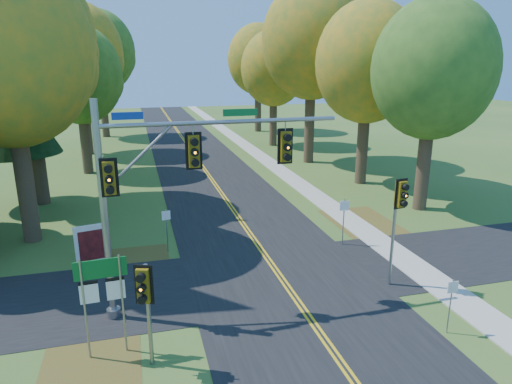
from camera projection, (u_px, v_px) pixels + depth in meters
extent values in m
plane|color=#33561E|center=(295.00, 298.00, 18.07)|extent=(160.00, 160.00, 0.00)
cube|color=black|center=(295.00, 298.00, 18.06)|extent=(8.00, 160.00, 0.02)
cube|color=black|center=(280.00, 276.00, 19.92)|extent=(60.00, 6.00, 0.02)
cube|color=gold|center=(293.00, 298.00, 18.04)|extent=(0.10, 160.00, 0.01)
cube|color=gold|center=(298.00, 297.00, 18.09)|extent=(0.10, 160.00, 0.01)
cube|color=#9E998E|center=(431.00, 279.00, 19.61)|extent=(1.60, 160.00, 0.06)
cube|color=brown|center=(126.00, 273.00, 20.15)|extent=(4.00, 6.00, 0.00)
cube|color=brown|center=(374.00, 230.00, 25.33)|extent=(3.50, 8.00, 0.00)
cube|color=brown|center=(89.00, 380.00, 13.40)|extent=(3.00, 5.00, 0.00)
cylinder|color=#38281C|center=(24.00, 178.00, 22.96)|extent=(0.86, 0.86, 6.75)
ellipsoid|color=#C28019|center=(6.00, 50.00, 21.25)|extent=(8.00, 8.00, 9.20)
sphere|color=#C28019|center=(49.00, 67.00, 22.98)|extent=(4.80, 4.80, 4.80)
cylinder|color=#38281C|center=(424.00, 162.00, 28.18)|extent=(0.83, 0.83, 6.08)
ellipsoid|color=#4C7A26|center=(433.00, 69.00, 26.64)|extent=(7.20, 7.20, 8.28)
sphere|color=#4C7A26|center=(442.00, 81.00, 28.20)|extent=(4.32, 4.32, 4.32)
sphere|color=#4C7A26|center=(423.00, 56.00, 25.46)|extent=(3.96, 3.96, 3.96)
cylinder|color=#38281C|center=(36.00, 148.00, 29.11)|extent=(0.89, 0.89, 7.42)
ellipsoid|color=#C28019|center=(21.00, 37.00, 27.25)|extent=(8.60, 8.60, 9.89)
sphere|color=#C28019|center=(57.00, 52.00, 29.12)|extent=(5.16, 5.16, 5.16)
cylinder|color=#38281C|center=(363.00, 142.00, 34.30)|extent=(0.84, 0.84, 6.30)
ellipsoid|color=#C28019|center=(368.00, 62.00, 32.70)|extent=(7.60, 7.60, 8.74)
sphere|color=#C28019|center=(378.00, 73.00, 34.35)|extent=(4.56, 4.56, 4.56)
sphere|color=#C28019|center=(357.00, 51.00, 31.45)|extent=(4.18, 4.18, 4.18)
cylinder|color=#38281C|center=(85.00, 140.00, 37.52)|extent=(0.81, 0.81, 5.62)
ellipsoid|color=#4C7A26|center=(79.00, 75.00, 36.09)|extent=(6.80, 6.80, 7.82)
sphere|color=#4C7A26|center=(98.00, 83.00, 37.56)|extent=(4.08, 4.08, 4.08)
sphere|color=#4C7A26|center=(60.00, 66.00, 34.97)|extent=(3.74, 3.74, 3.74)
cylinder|color=#38281C|center=(310.00, 121.00, 41.36)|extent=(0.90, 0.90, 7.65)
ellipsoid|color=#C28019|center=(312.00, 41.00, 39.45)|extent=(8.80, 8.80, 10.12)
sphere|color=#C28019|center=(324.00, 52.00, 41.35)|extent=(5.28, 5.28, 5.28)
sphere|color=#C28019|center=(299.00, 29.00, 38.00)|extent=(4.84, 4.84, 4.84)
cylinder|color=#38281C|center=(86.00, 119.00, 45.26)|extent=(0.87, 0.87, 6.98)
ellipsoid|color=#C28019|center=(79.00, 52.00, 43.50)|extent=(8.20, 8.20, 9.43)
sphere|color=#C28019|center=(99.00, 61.00, 45.28)|extent=(4.92, 4.92, 4.92)
sphere|color=#C28019|center=(61.00, 43.00, 42.15)|extent=(4.51, 4.51, 4.51)
cylinder|color=#38281C|center=(273.00, 119.00, 49.99)|extent=(0.82, 0.82, 5.85)
ellipsoid|color=#C28019|center=(274.00, 68.00, 48.50)|extent=(7.00, 7.00, 8.05)
sphere|color=#C28019|center=(283.00, 75.00, 50.02)|extent=(4.20, 4.20, 4.20)
sphere|color=#C28019|center=(265.00, 61.00, 47.35)|extent=(3.85, 3.85, 3.85)
cylinder|color=#38281C|center=(104.00, 107.00, 55.64)|extent=(0.88, 0.88, 7.20)
ellipsoid|color=#4C7A26|center=(99.00, 51.00, 53.83)|extent=(8.40, 8.40, 9.66)
sphere|color=#4C7A26|center=(114.00, 59.00, 55.65)|extent=(5.04, 5.04, 5.04)
sphere|color=#4C7A26|center=(84.00, 43.00, 52.45)|extent=(4.62, 4.62, 4.62)
cylinder|color=#38281C|center=(258.00, 106.00, 60.13)|extent=(0.85, 0.85, 6.53)
ellipsoid|color=#C28019|center=(258.00, 59.00, 58.47)|extent=(7.80, 7.80, 8.97)
sphere|color=#C28019|center=(267.00, 65.00, 60.16)|extent=(4.68, 4.68, 4.68)
sphere|color=#C28019|center=(249.00, 53.00, 57.19)|extent=(4.29, 4.29, 4.29)
cylinder|color=#38281C|center=(19.00, 180.00, 29.18)|extent=(0.50, 0.50, 3.42)
cone|color=black|center=(9.00, 110.00, 27.96)|extent=(5.60, 5.60, 5.45)
cylinder|color=gray|center=(104.00, 215.00, 15.66)|extent=(0.25, 0.25, 7.89)
cylinder|color=gray|center=(114.00, 313.00, 16.71)|extent=(0.50, 0.50, 0.34)
cylinder|color=gray|center=(223.00, 122.00, 15.94)|extent=(8.46, 0.28, 0.16)
cylinder|color=gray|center=(138.00, 158.00, 15.46)|extent=(2.55, 0.14, 2.33)
cylinder|color=gray|center=(193.00, 129.00, 15.71)|extent=(0.05, 0.05, 0.41)
cube|color=#72590C|center=(194.00, 151.00, 15.92)|extent=(0.39, 0.34, 1.13)
cube|color=black|center=(194.00, 151.00, 15.92)|extent=(0.59, 0.04, 1.33)
sphere|color=orange|center=(195.00, 152.00, 15.68)|extent=(0.20, 0.20, 0.20)
cylinder|color=black|center=(194.00, 142.00, 15.58)|extent=(0.27, 0.18, 0.27)
cylinder|color=black|center=(195.00, 152.00, 15.68)|extent=(0.27, 0.18, 0.27)
cylinder|color=black|center=(195.00, 163.00, 15.78)|extent=(0.27, 0.18, 0.27)
cylinder|color=gray|center=(285.00, 125.00, 16.60)|extent=(0.05, 0.05, 0.41)
cube|color=#72590C|center=(285.00, 146.00, 16.81)|extent=(0.39, 0.34, 1.13)
cube|color=black|center=(285.00, 146.00, 16.81)|extent=(0.59, 0.04, 1.33)
sphere|color=orange|center=(287.00, 147.00, 16.57)|extent=(0.20, 0.20, 0.20)
cylinder|color=black|center=(288.00, 138.00, 16.47)|extent=(0.27, 0.18, 0.27)
cylinder|color=black|center=(287.00, 147.00, 16.57)|extent=(0.27, 0.18, 0.27)
cylinder|color=black|center=(287.00, 157.00, 16.67)|extent=(0.27, 0.18, 0.27)
cube|color=#72590C|center=(109.00, 178.00, 15.21)|extent=(0.39, 0.34, 1.13)
cube|color=black|center=(109.00, 178.00, 15.21)|extent=(0.59, 0.04, 1.33)
sphere|color=orange|center=(109.00, 180.00, 14.97)|extent=(0.20, 0.20, 0.20)
cylinder|color=black|center=(108.00, 169.00, 14.87)|extent=(0.27, 0.18, 0.27)
cylinder|color=black|center=(109.00, 180.00, 14.97)|extent=(0.27, 0.18, 0.27)
cylinder|color=black|center=(110.00, 190.00, 15.07)|extent=(0.27, 0.18, 0.27)
cube|color=navy|center=(127.00, 116.00, 15.00)|extent=(1.02, 0.06, 0.25)
cube|color=#0C5926|center=(240.00, 112.00, 16.01)|extent=(1.24, 0.06, 0.25)
cylinder|color=gray|center=(393.00, 234.00, 18.55)|extent=(0.12, 0.12, 4.55)
cube|color=#72590C|center=(401.00, 194.00, 17.86)|extent=(0.39, 0.35, 1.04)
cube|color=black|center=(401.00, 194.00, 17.86)|extent=(0.54, 0.10, 1.22)
sphere|color=orange|center=(405.00, 195.00, 17.65)|extent=(0.19, 0.19, 0.19)
cylinder|color=black|center=(406.00, 187.00, 17.56)|extent=(0.27, 0.20, 0.25)
cylinder|color=black|center=(405.00, 195.00, 17.65)|extent=(0.27, 0.20, 0.25)
cylinder|color=black|center=(404.00, 204.00, 17.74)|extent=(0.27, 0.20, 0.25)
cylinder|color=gray|center=(149.00, 316.00, 13.69)|extent=(0.13, 0.13, 3.37)
cube|color=#72590C|center=(144.00, 285.00, 13.15)|extent=(0.44, 0.41, 1.05)
cube|color=black|center=(144.00, 285.00, 13.15)|extent=(0.53, 0.21, 1.24)
sphere|color=orange|center=(141.00, 289.00, 12.92)|extent=(0.19, 0.19, 0.19)
cylinder|color=black|center=(141.00, 278.00, 12.82)|extent=(0.29, 0.24, 0.25)
cylinder|color=black|center=(141.00, 289.00, 12.92)|extent=(0.29, 0.24, 0.25)
cylinder|color=black|center=(142.00, 299.00, 13.01)|extent=(0.29, 0.24, 0.25)
cylinder|color=gray|center=(85.00, 310.00, 13.99)|extent=(0.07, 0.07, 3.36)
cylinder|color=gray|center=(123.00, 304.00, 14.35)|extent=(0.07, 0.07, 3.36)
cube|color=#0C5820|center=(100.00, 269.00, 13.84)|extent=(1.57, 0.16, 0.62)
cube|color=silver|center=(100.00, 269.00, 13.84)|extent=(1.34, 0.10, 0.09)
cube|color=silver|center=(89.00, 294.00, 13.94)|extent=(0.56, 0.08, 0.62)
cube|color=black|center=(88.00, 283.00, 13.83)|extent=(0.56, 0.05, 0.11)
cube|color=silver|center=(116.00, 290.00, 14.18)|extent=(0.56, 0.08, 0.62)
cube|color=black|center=(115.00, 279.00, 14.08)|extent=(0.56, 0.05, 0.11)
cube|color=silver|center=(91.00, 246.00, 20.69)|extent=(1.42, 0.50, 1.96)
cube|color=maroon|center=(92.00, 245.00, 20.58)|extent=(1.06, 0.26, 1.41)
cube|color=silver|center=(81.00, 265.00, 20.67)|extent=(0.10, 0.10, 0.33)
cube|color=silver|center=(105.00, 260.00, 21.16)|extent=(0.10, 0.10, 0.33)
cylinder|color=gray|center=(343.00, 222.00, 23.01)|extent=(0.06, 0.06, 2.43)
cube|color=white|center=(344.00, 206.00, 22.75)|extent=(0.46, 0.12, 0.50)
cylinder|color=gray|center=(450.00, 307.00, 15.49)|extent=(0.05, 0.05, 2.03)
cube|color=silver|center=(453.00, 287.00, 15.27)|extent=(0.39, 0.04, 0.41)
cylinder|color=gray|center=(167.00, 231.00, 22.21)|extent=(0.05, 0.05, 2.18)
cube|color=white|center=(166.00, 215.00, 21.97)|extent=(0.41, 0.11, 0.45)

